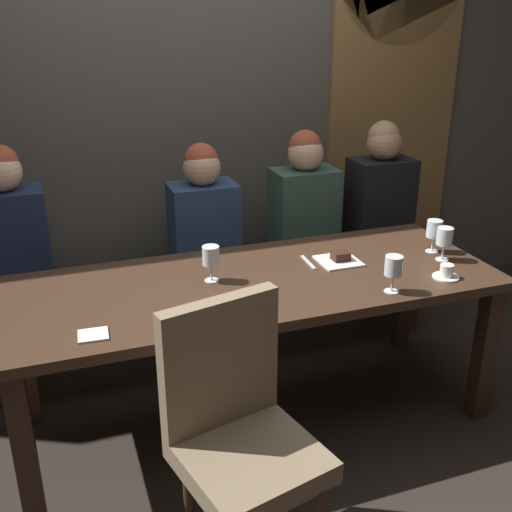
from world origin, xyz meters
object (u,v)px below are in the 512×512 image
Objects in this scene: fork_on_table at (308,262)px; wine_glass_far_right at (394,267)px; wine_glass_near_right at (445,237)px; dessert_plate at (339,259)px; diner_near_end at (380,195)px; espresso_cup at (446,272)px; diner_redhead at (10,233)px; diner_far_end at (304,204)px; dining_table at (255,297)px; diner_bearded at (203,217)px; banquette_bench at (215,313)px; chair_near_side at (237,423)px; wine_glass_center_back at (434,230)px; wine_glass_near_left at (211,257)px.

wine_glass_far_right is at bearing -60.66° from fork_on_table.
wine_glass_near_right is 0.51m from dessert_plate.
espresso_cup is at bearing -102.49° from diner_near_end.
diner_far_end is (1.57, -0.01, -0.01)m from diner_redhead.
dining_table is 0.74m from diner_bearded.
espresso_cup is at bearing -41.60° from dessert_plate.
diner_far_end is 4.71× the size of fork_on_table.
wine_glass_near_right is at bearing -16.58° from dessert_plate.
fork_on_table is at bearing -63.56° from banquette_bench.
wine_glass_far_right is 0.86× the size of dessert_plate.
espresso_cup is at bearing -50.08° from banquette_bench.
chair_near_side is 0.97m from wine_glass_far_right.
diner_redhead is (-1.03, 0.72, 0.19)m from dining_table.
wine_glass_near_right is at bearing -22.38° from diner_redhead.
diner_far_end is (0.54, 0.70, 0.18)m from dining_table.
diner_bearded is at bearing 177.97° from diner_far_end.
chair_near_side is 1.11m from dessert_plate.
espresso_cup is (-0.21, -0.95, -0.08)m from diner_near_end.
wine_glass_near_right is (0.93, -0.09, 0.20)m from dining_table.
diner_bearded is at bearing 152.68° from banquette_bench.
wine_glass_near_right is at bearing -5.49° from dining_table.
diner_far_end is 4.89× the size of wine_glass_center_back.
diner_redhead is at bearing 145.16° from dining_table.
diner_redhead reaches higher than wine_glass_center_back.
diner_near_end reaches higher than diner_far_end.
wine_glass_near_left is at bearing -106.18° from banquette_bench.
diner_far_end reaches higher than wine_glass_far_right.
wine_glass_near_left reaches higher than banquette_bench.
fork_on_table reaches higher than dining_table.
diner_far_end is at bearing 58.75° from chair_near_side.
fork_on_table is (-0.72, -0.59, -0.10)m from diner_near_end.
wine_glass_near_left is at bearing 80.35° from chair_near_side.
dining_table is 11.58× the size of dessert_plate.
chair_near_side is 1.49m from wine_glass_center_back.
diner_bearded is (0.98, 0.01, -0.03)m from diner_redhead.
espresso_cup is (0.31, 0.05, -0.09)m from wine_glass_far_right.
diner_bearded is 4.50× the size of fork_on_table.
espresso_cup is at bearing 8.38° from wine_glass_far_right.
dessert_plate is (-0.37, 0.33, -0.01)m from espresso_cup.
wine_glass_center_back is (-0.08, -0.66, 0.01)m from diner_near_end.
wine_glass_far_right is (0.83, 0.40, 0.30)m from chair_near_side.
dessert_plate is (0.45, 0.05, 0.10)m from dining_table.
chair_near_side is 1.63m from diner_redhead.
diner_redhead reaches higher than fork_on_table.
dessert_plate is at bearing -55.41° from banquette_bench.
chair_near_side is 1.43m from wine_glass_near_right.
diner_bearded is at bearing 77.84° from wine_glass_near_left.
wine_glass_center_back is 0.33m from espresso_cup.
diner_bearded is (0.28, 1.45, 0.25)m from chair_near_side.
diner_bearded reaches higher than wine_glass_far_right.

